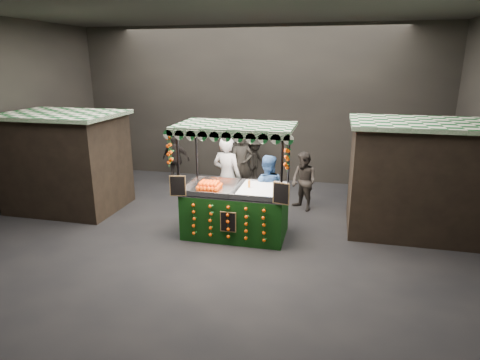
# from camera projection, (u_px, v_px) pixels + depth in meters

# --- Properties ---
(ground) EXTENTS (12.00, 12.00, 0.00)m
(ground) POSITION_uv_depth(u_px,v_px,m) (213.00, 237.00, 9.30)
(ground) COLOR black
(ground) RESTS_ON ground
(market_hall) EXTENTS (12.10, 10.10, 5.05)m
(market_hall) POSITION_uv_depth(u_px,v_px,m) (210.00, 86.00, 8.34)
(market_hall) COLOR black
(market_hall) RESTS_ON ground
(neighbour_stall_left) EXTENTS (3.00, 2.20, 2.60)m
(neighbour_stall_left) POSITION_uv_depth(u_px,v_px,m) (66.00, 161.00, 10.84)
(neighbour_stall_left) COLOR black
(neighbour_stall_left) RESTS_ON ground
(neighbour_stall_right) EXTENTS (3.00, 2.20, 2.60)m
(neighbour_stall_right) POSITION_uv_depth(u_px,v_px,m) (413.00, 177.00, 9.35)
(neighbour_stall_right) COLOR black
(neighbour_stall_right) RESTS_ON ground
(juice_stall) EXTENTS (2.66, 1.56, 2.58)m
(juice_stall) POSITION_uv_depth(u_px,v_px,m) (236.00, 203.00, 9.19)
(juice_stall) COLOR black
(juice_stall) RESTS_ON ground
(vendor_grey) EXTENTS (0.86, 0.66, 2.10)m
(vendor_grey) POSITION_uv_depth(u_px,v_px,m) (227.00, 177.00, 10.30)
(vendor_grey) COLOR gray
(vendor_grey) RESTS_ON ground
(vendor_blue) EXTENTS (0.89, 0.71, 1.75)m
(vendor_blue) POSITION_uv_depth(u_px,v_px,m) (267.00, 190.00, 9.79)
(vendor_blue) COLOR navy
(vendor_blue) RESTS_ON ground
(shopper_0) EXTENTS (0.80, 0.67, 1.86)m
(shopper_0) POSITION_uv_depth(u_px,v_px,m) (242.00, 165.00, 12.02)
(shopper_0) COLOR #2E2A25
(shopper_0) RESTS_ON ground
(shopper_1) EXTENTS (0.97, 0.96, 1.59)m
(shopper_1) POSITION_uv_depth(u_px,v_px,m) (304.00, 182.00, 10.80)
(shopper_1) COLOR #2E2926
(shopper_1) RESTS_ON ground
(shopper_2) EXTENTS (0.97, 0.47, 1.62)m
(shopper_2) POSITION_uv_depth(u_px,v_px,m) (176.00, 159.00, 13.25)
(shopper_2) COLOR #2B2523
(shopper_2) RESTS_ON ground
(shopper_3) EXTENTS (1.06, 1.20, 1.62)m
(shopper_3) POSITION_uv_depth(u_px,v_px,m) (254.00, 161.00, 12.93)
(shopper_3) COLOR black
(shopper_3) RESTS_ON ground
(shopper_4) EXTENTS (0.82, 0.60, 1.54)m
(shopper_4) POSITION_uv_depth(u_px,v_px,m) (119.00, 158.00, 13.45)
(shopper_4) COLOR black
(shopper_4) RESTS_ON ground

